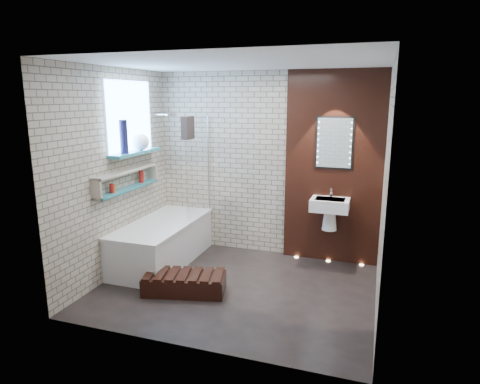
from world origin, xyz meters
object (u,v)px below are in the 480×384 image
(washbasin, at_px, (330,209))
(led_mirror, at_px, (334,143))
(walnut_step, at_px, (185,284))
(bathtub, at_px, (163,242))
(bath_screen, at_px, (198,168))

(washbasin, xyz_separation_m, led_mirror, (0.00, 0.16, 0.86))
(washbasin, bearing_deg, led_mirror, 90.00)
(led_mirror, xyz_separation_m, walnut_step, (-1.49, -1.53, -1.55))
(bathtub, xyz_separation_m, bath_screen, (0.35, 0.44, 0.99))
(bath_screen, height_order, washbasin, bath_screen)
(walnut_step, bearing_deg, bath_screen, 105.69)
(bath_screen, relative_size, washbasin, 2.41)
(bathtub, bearing_deg, led_mirror, 19.78)
(bath_screen, bearing_deg, led_mirror, 10.66)
(led_mirror, bearing_deg, washbasin, -90.00)
(bathtub, relative_size, bath_screen, 1.24)
(washbasin, relative_size, walnut_step, 0.62)
(walnut_step, bearing_deg, bathtub, 132.58)
(bathtub, bearing_deg, walnut_step, -47.42)
(bath_screen, distance_m, led_mirror, 1.89)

